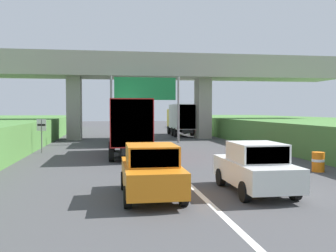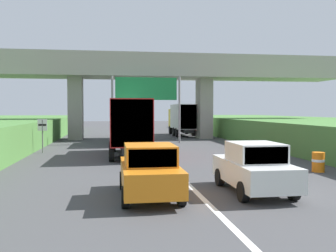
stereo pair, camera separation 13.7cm
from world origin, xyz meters
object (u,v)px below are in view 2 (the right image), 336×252
construction_barrel_3 (318,162)px  speed_limit_sign (42,131)px  truck_red (129,125)px  truck_yellow (183,118)px  truck_green (128,121)px  car_white (254,168)px  overhead_highway_sign (146,93)px  car_orange (150,171)px

construction_barrel_3 → speed_limit_sign: bearing=145.0°
truck_red → construction_barrel_3: size_ratio=8.11×
truck_yellow → construction_barrel_3: 25.07m
construction_barrel_3 → truck_red: bearing=139.2°
speed_limit_sign → truck_green: (5.83, 6.18, 0.46)m
truck_yellow → truck_green: (-6.45, -9.08, 0.00)m
car_white → speed_limit_sign: bearing=124.8°
car_white → truck_yellow: bearing=84.1°
speed_limit_sign → construction_barrel_3: size_ratio=2.48×
overhead_highway_sign → car_white: bearing=-84.4°
speed_limit_sign → truck_yellow: size_ratio=0.31×
overhead_highway_sign → truck_yellow: bearing=61.8°
speed_limit_sign → construction_barrel_3: speed_limit_sign is taller
truck_yellow → speed_limit_sign: bearing=-128.8°
truck_red → truck_yellow: 19.04m
truck_green → car_white: bearing=-79.9°
speed_limit_sign → truck_red: size_ratio=0.31×
overhead_highway_sign → truck_red: 9.20m
truck_red → car_orange: 11.08m
overhead_highway_sign → car_white: overhead_highway_sign is taller
car_orange → construction_barrel_3: car_orange is taller
truck_yellow → construction_barrel_3: bearing=-86.4°
construction_barrel_3 → truck_green: bearing=116.8°
car_white → construction_barrel_3: (4.52, 3.71, -0.40)m
truck_yellow → truck_green: size_ratio=1.00×
car_orange → construction_barrel_3: (8.11, 3.88, -0.40)m
overhead_highway_sign → truck_red: (-1.82, -8.72, -2.30)m
overhead_highway_sign → car_orange: bearing=-94.8°
truck_yellow → car_white: 28.85m
truck_yellow → car_white: truck_yellow is taller
car_orange → construction_barrel_3: bearing=25.5°
truck_red → car_white: size_ratio=1.78×
truck_green → car_orange: truck_green is taller
overhead_highway_sign → truck_yellow: (4.88, 9.10, -2.30)m
truck_green → speed_limit_sign: bearing=-133.3°
car_orange → truck_yellow: bearing=77.2°
speed_limit_sign → construction_barrel_3: 16.95m
truck_green → overhead_highway_sign: bearing=-0.9°
overhead_highway_sign → truck_yellow: overhead_highway_sign is taller
truck_yellow → truck_red: bearing=-110.6°
truck_red → car_white: 11.54m
speed_limit_sign → car_white: 16.35m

